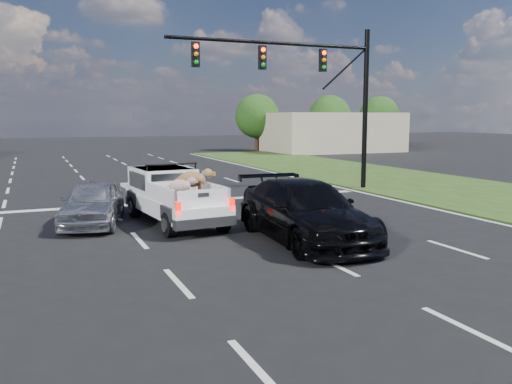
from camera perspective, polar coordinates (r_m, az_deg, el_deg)
ground at (r=11.40m, az=0.44°, el=-8.54°), size 160.00×160.00×0.00m
road_markings at (r=17.46m, az=-8.11°, el=-2.80°), size 17.75×60.00×0.01m
grass_shoulder_right at (r=23.82m, az=24.14°, el=-0.49°), size 8.00×60.00×0.06m
traffic_signal at (r=23.59m, az=6.58°, el=11.51°), size 9.11×0.31×7.00m
building_right at (r=51.33m, az=8.09°, el=6.25°), size 12.00×7.00×3.60m
tree_far_d at (r=52.16m, az=0.11°, el=7.99°), size 4.20×4.20×5.40m
tree_far_e at (r=55.77m, az=7.77°, el=7.91°), size 4.20×4.20×5.40m
tree_far_f at (r=59.04m, az=12.84°, el=7.79°), size 4.20×4.20×5.40m
pickup_truck at (r=16.76m, az=-8.75°, el=-0.32°), size 2.22×5.00×1.82m
silver_sedan at (r=16.93m, az=-16.84°, el=-1.09°), size 2.58×4.26×1.36m
black_coupe at (r=14.17m, az=5.20°, el=-2.04°), size 2.39×5.49×1.57m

